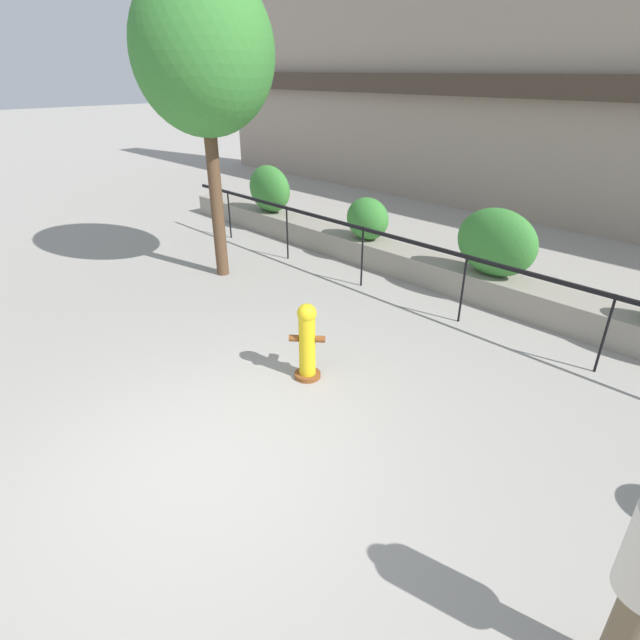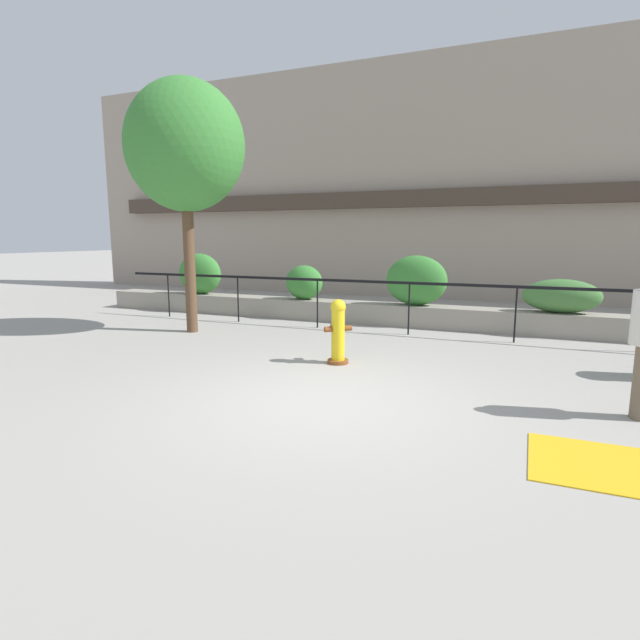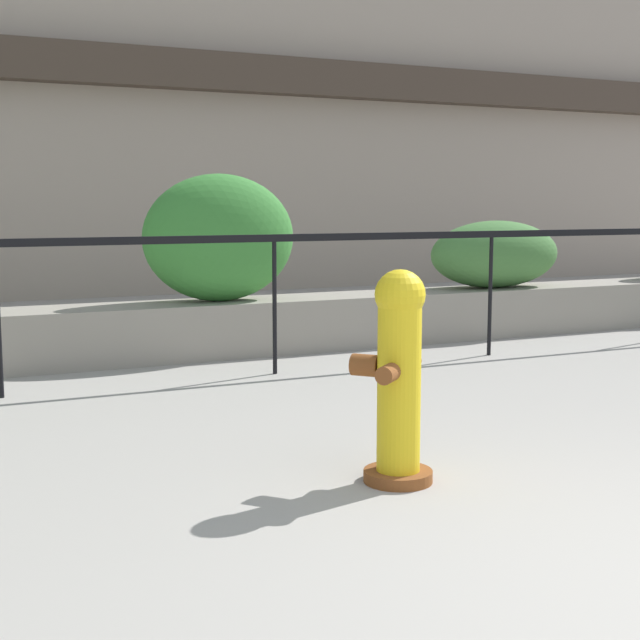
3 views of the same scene
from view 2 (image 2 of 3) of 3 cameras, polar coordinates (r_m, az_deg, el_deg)
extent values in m
plane|color=#9E9991|center=(6.45, 0.11, -9.44)|extent=(120.00, 120.00, 0.00)
cube|color=gray|center=(17.89, 15.70, 15.26)|extent=(30.00, 1.00, 8.00)
cube|color=#3F3328|center=(17.16, 15.31, 13.39)|extent=(27.00, 0.36, 0.56)
cube|color=gray|center=(12.01, 11.25, 0.47)|extent=(18.00, 0.70, 0.50)
cube|color=black|center=(10.83, 10.21, 4.18)|extent=(15.00, 0.05, 0.06)
cylinder|color=black|center=(13.80, -16.92, 2.76)|extent=(0.04, 0.04, 1.15)
cylinder|color=black|center=(12.54, -9.35, 2.41)|extent=(0.04, 0.04, 1.15)
cylinder|color=black|center=(11.55, -0.30, 1.93)|extent=(0.04, 0.04, 1.15)
cylinder|color=black|center=(10.89, 10.12, 1.33)|extent=(0.04, 0.04, 1.15)
cylinder|color=black|center=(10.64, 21.45, 0.62)|extent=(0.04, 0.04, 1.15)
ellipsoid|color=#387F33|center=(14.48, -13.57, 5.16)|extent=(1.34, 0.70, 1.14)
ellipsoid|color=#387F33|center=(12.85, -1.82, 4.32)|extent=(0.98, 0.70, 0.88)
ellipsoid|color=#387F33|center=(11.92, 10.94, 4.46)|extent=(1.44, 0.70, 1.17)
ellipsoid|color=#427538|center=(11.71, 25.87, 2.48)|extent=(1.57, 0.70, 0.72)
cylinder|color=brown|center=(8.39, 2.06, -4.75)|extent=(0.50, 0.50, 0.06)
cylinder|color=gold|center=(8.29, 2.08, -1.70)|extent=(0.31, 0.31, 0.85)
sphere|color=gold|center=(8.21, 2.09, 1.51)|extent=(0.25, 0.25, 0.25)
cylinder|color=brown|center=(8.44, 1.65, -0.80)|extent=(0.18, 0.18, 0.11)
cylinder|color=brown|center=(8.33, 3.19, -0.94)|extent=(0.15, 0.15, 0.09)
cylinder|color=brown|center=(8.21, 0.95, -1.08)|extent=(0.15, 0.15, 0.09)
cylinder|color=brown|center=(11.33, -14.66, 5.88)|extent=(0.24, 0.24, 2.88)
ellipsoid|color=#387F33|center=(11.47, -15.22, 18.66)|extent=(2.59, 2.33, 2.72)
cube|color=gold|center=(5.45, 28.86, -14.24)|extent=(1.14, 1.14, 0.01)
camera|label=1|loc=(4.30, 45.27, 29.08)|focal=28.00mm
camera|label=3|loc=(6.40, -30.17, 2.06)|focal=50.00mm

